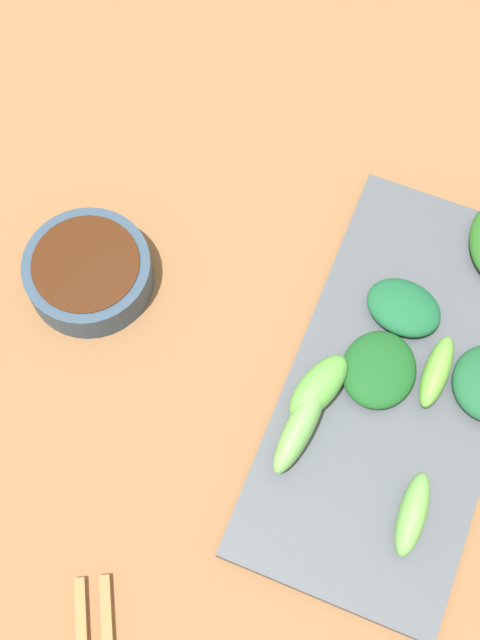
{
  "coord_description": "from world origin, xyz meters",
  "views": [
    {
      "loc": [
        0.1,
        -0.28,
        0.69
      ],
      "look_at": [
        -0.0,
        -0.03,
        0.05
      ],
      "focal_mm": 47.98,
      "sensor_mm": 36.0,
      "label": 1
    }
  ],
  "objects": [
    {
      "name": "serving_plate",
      "position": [
        0.14,
        -0.03,
        0.03
      ],
      "size": [
        0.17,
        0.36,
        0.01
      ],
      "primitive_type": "cube",
      "color": "#494D54",
      "rests_on": "tabletop"
    },
    {
      "name": "broccoli_stalk_4",
      "position": [
        0.18,
        -0.13,
        0.05
      ],
      "size": [
        0.02,
        0.07,
        0.03
      ],
      "primitive_type": "ellipsoid",
      "rotation": [
        0.0,
        0.0,
        0.05
      ],
      "color": "#6AB14F",
      "rests_on": "serving_plate"
    },
    {
      "name": "broccoli_stalk_3",
      "position": [
        0.08,
        -0.06,
        0.05
      ],
      "size": [
        0.05,
        0.07,
        0.03
      ],
      "primitive_type": "ellipsoid",
      "rotation": [
        0.0,
        0.0,
        -0.31
      ],
      "color": "#5CA943",
      "rests_on": "serving_plate"
    },
    {
      "name": "broccoli_stalk_7",
      "position": [
        0.16,
        -0.01,
        0.05
      ],
      "size": [
        0.02,
        0.06,
        0.03
      ],
      "primitive_type": "ellipsoid",
      "rotation": [
        0.0,
        0.0,
        -0.01
      ],
      "color": "#6AAF40",
      "rests_on": "serving_plate"
    },
    {
      "name": "broccoli_stalk_6",
      "position": [
        0.07,
        -0.1,
        0.05
      ],
      "size": [
        0.03,
        0.08,
        0.03
      ],
      "primitive_type": "ellipsoid",
      "rotation": [
        0.0,
        0.0,
        -0.1
      ],
      "color": "#6EB455",
      "rests_on": "serving_plate"
    },
    {
      "name": "sauce_bowl",
      "position": [
        -0.14,
        -0.04,
        0.04
      ],
      "size": [
        0.11,
        0.11,
        0.04
      ],
      "color": "#2E4256",
      "rests_on": "tabletop"
    },
    {
      "name": "tabletop",
      "position": [
        0.0,
        0.0,
        0.01
      ],
      "size": [
        2.1,
        2.1,
        0.02
      ],
      "primitive_type": "cube",
      "color": "brown",
      "rests_on": "ground"
    },
    {
      "name": "broccoli_leafy_2",
      "position": [
        0.12,
        -0.03,
        0.04
      ],
      "size": [
        0.06,
        0.07,
        0.02
      ],
      "primitive_type": "ellipsoid",
      "rotation": [
        0.0,
        0.0,
        0.01
      ],
      "color": "#17501E",
      "rests_on": "serving_plate"
    },
    {
      "name": "broccoli_leafy_0",
      "position": [
        0.12,
        0.03,
        0.04
      ],
      "size": [
        0.07,
        0.06,
        0.02
      ],
      "primitive_type": "ellipsoid",
      "rotation": [
        0.0,
        0.0,
        -0.14
      ],
      "color": "#195933",
      "rests_on": "serving_plate"
    }
  ]
}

